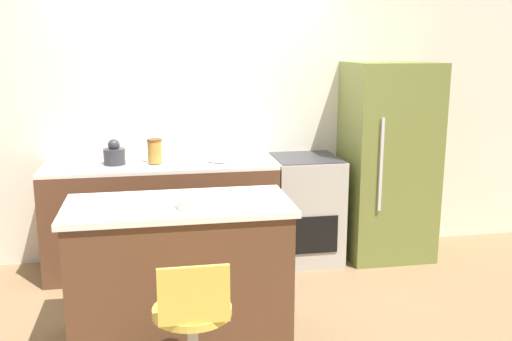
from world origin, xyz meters
name	(u,v)px	position (x,y,z in m)	size (l,w,h in m)	color
ground_plane	(201,280)	(0.00, 0.00, 0.00)	(14.00, 14.00, 0.00)	#8E704C
wall_back	(191,113)	(0.00, 0.66, 1.30)	(8.00, 0.06, 2.60)	silver
back_counter	(162,216)	(-0.29, 0.33, 0.46)	(1.91, 0.61, 0.93)	brown
kitchen_island	(180,271)	(-0.20, -0.91, 0.46)	(1.42, 0.68, 0.92)	brown
oven_range	(305,209)	(0.97, 0.32, 0.47)	(0.58, 0.62, 0.93)	#B7B2A8
refrigerator	(388,161)	(1.72, 0.31, 0.87)	(0.75, 0.67, 1.74)	olive
stool_chair	(193,335)	(-0.17, -1.63, 0.40)	(0.42, 0.42, 0.84)	#B7B7BC
kettle	(114,154)	(-0.66, 0.31, 1.02)	(0.18, 0.18, 0.21)	#333338
mixing_bowl	(220,156)	(0.21, 0.31, 0.97)	(0.21, 0.21, 0.08)	white
canister_jar	(155,151)	(-0.33, 0.31, 1.03)	(0.12, 0.12, 0.20)	#B77F33
fruit_bowl	(198,203)	(-0.09, -1.04, 0.95)	(0.26, 0.26, 0.06)	white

